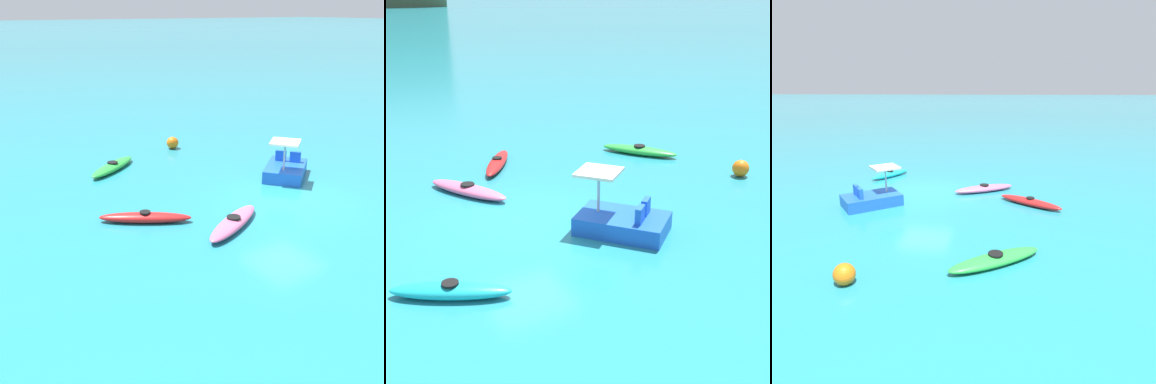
{
  "view_description": "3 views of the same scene",
  "coord_description": "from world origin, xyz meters",
  "views": [
    {
      "loc": [
        -11.56,
        11.42,
        6.47
      ],
      "look_at": [
        1.8,
        2.9,
        0.39
      ],
      "focal_mm": 44.79,
      "sensor_mm": 36.0,
      "label": 1
    },
    {
      "loc": [
        -5.36,
        -12.63,
        6.25
      ],
      "look_at": [
        2.03,
        0.53,
        0.38
      ],
      "focal_mm": 49.56,
      "sensor_mm": 36.0,
      "label": 2
    },
    {
      "loc": [
        15.68,
        4.08,
        4.94
      ],
      "look_at": [
        0.24,
        2.03,
        0.22
      ],
      "focal_mm": 31.88,
      "sensor_mm": 36.0,
      "label": 3
    }
  ],
  "objects": [
    {
      "name": "kayak_red",
      "position": [
        1.17,
        5.1,
        0.16
      ],
      "size": [
        2.07,
        2.83,
        0.37
      ],
      "color": "red",
      "rests_on": "ground_plane"
    },
    {
      "name": "kayak_pink",
      "position": [
        -0.67,
        2.93,
        0.16
      ],
      "size": [
        2.11,
        3.04,
        0.37
      ],
      "color": "pink",
      "rests_on": "ground_plane"
    },
    {
      "name": "buoy_orange",
      "position": [
        8.25,
        -0.07,
        0.29
      ],
      "size": [
        0.59,
        0.59,
        0.59
      ],
      "primitive_type": "sphere",
      "color": "orange",
      "rests_on": "ground_plane"
    },
    {
      "name": "kayak_cyan",
      "position": [
        -2.94,
        -2.74,
        0.16
      ],
      "size": [
        2.58,
        1.81,
        0.37
      ],
      "color": "#19B7C6",
      "rests_on": "ground_plane"
    },
    {
      "name": "pedal_boat_blue",
      "position": [
        2.08,
        -1.82,
        0.34
      ],
      "size": [
        2.68,
        2.81,
        1.68
      ],
      "color": "blue",
      "rests_on": "ground_plane"
    },
    {
      "name": "kayak_green",
      "position": [
        6.68,
        3.81,
        0.16
      ],
      "size": [
        2.35,
        2.91,
        0.37
      ],
      "color": "green",
      "rests_on": "ground_plane"
    },
    {
      "name": "ground_plane",
      "position": [
        0.0,
        0.0,
        0.0
      ],
      "size": [
        600.0,
        600.0,
        0.0
      ],
      "primitive_type": "plane",
      "color": "teal"
    }
  ]
}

